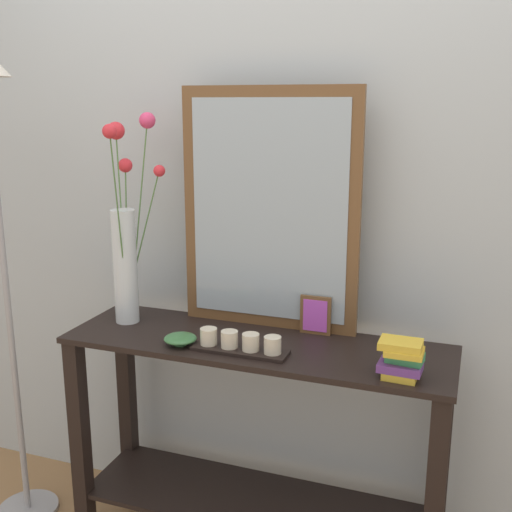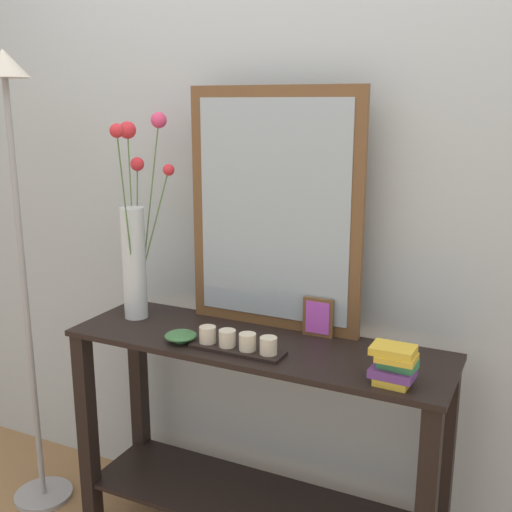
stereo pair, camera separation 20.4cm
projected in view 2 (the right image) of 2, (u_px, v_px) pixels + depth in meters
wall_back at (294, 183)px, 2.27m from camera, size 6.40×0.08×2.70m
console_table at (256, 430)px, 2.19m from camera, size 1.32×0.40×0.85m
mirror_leaning at (274, 211)px, 2.16m from camera, size 0.64×0.03×0.84m
tall_vase_left at (135, 239)px, 2.30m from camera, size 0.20×0.30×0.75m
candle_tray at (237, 343)px, 2.02m from camera, size 0.32×0.09×0.07m
picture_frame_small at (318, 317)px, 2.15m from camera, size 0.11×0.01×0.14m
decorative_bowl at (181, 336)px, 2.10m from camera, size 0.11×0.11×0.04m
book_stack at (394, 365)px, 1.78m from camera, size 0.13×0.10×0.11m
floor_lamp at (17, 212)px, 2.37m from camera, size 0.24×0.24×1.82m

